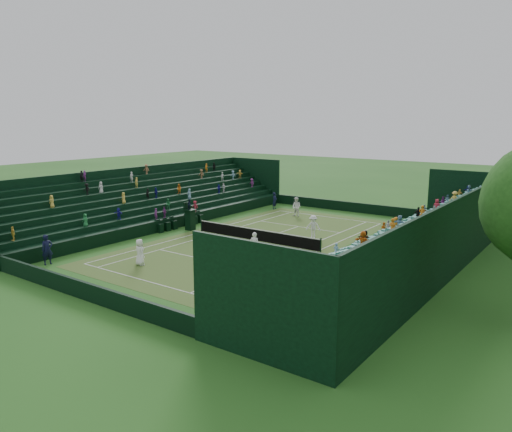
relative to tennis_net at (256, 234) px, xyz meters
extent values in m
plane|color=#265E1D|center=(0.00, 0.00, -0.53)|extent=(160.00, 160.00, 0.00)
cube|color=#397B29|center=(0.00, 0.00, -0.52)|extent=(12.97, 26.77, 0.01)
cube|color=black|center=(0.00, 15.88, -0.03)|extent=(17.17, 0.20, 1.00)
cube|color=black|center=(0.00, -15.88, -0.03)|extent=(17.17, 0.20, 1.00)
cube|color=black|center=(8.48, 0.00, -0.03)|extent=(0.20, 31.77, 1.00)
cube|color=black|center=(-8.48, 0.00, -0.03)|extent=(0.20, 31.77, 1.00)
cube|color=black|center=(8.98, 0.00, -0.03)|extent=(0.80, 32.00, 1.00)
cube|color=black|center=(9.79, 0.00, 0.20)|extent=(0.80, 32.00, 1.45)
cube|color=black|center=(10.58, 0.00, 0.42)|extent=(0.80, 32.00, 1.90)
cube|color=black|center=(11.38, 0.00, 0.65)|extent=(0.80, 32.00, 2.35)
cube|color=black|center=(12.18, 0.00, 0.87)|extent=(0.80, 32.00, 2.80)
cube|color=black|center=(12.98, 0.00, 1.10)|extent=(0.80, 32.00, 3.25)
cube|color=black|center=(13.79, 0.00, 1.32)|extent=(0.80, 32.00, 3.70)
cube|color=black|center=(14.59, 0.00, 1.55)|extent=(0.80, 32.00, 4.15)
cube|color=black|center=(15.08, 0.00, 1.92)|extent=(0.20, 32.00, 4.90)
cube|color=black|center=(-8.98, 0.00, -0.03)|extent=(0.80, 32.00, 1.00)
cube|color=black|center=(-9.79, 0.00, 0.20)|extent=(0.80, 32.00, 1.45)
cube|color=black|center=(-10.58, 0.00, 0.42)|extent=(0.80, 32.00, 1.90)
cube|color=black|center=(-11.38, 0.00, 0.65)|extent=(0.80, 32.00, 2.35)
cube|color=black|center=(-12.18, 0.00, 0.87)|extent=(0.80, 32.00, 2.80)
cube|color=black|center=(-12.98, 0.00, 1.10)|extent=(0.80, 32.00, 3.25)
cube|color=black|center=(-13.79, 0.00, 1.32)|extent=(0.80, 32.00, 3.70)
cube|color=black|center=(-14.59, 0.00, 1.55)|extent=(0.80, 32.00, 4.15)
cube|color=black|center=(-15.08, 0.00, 1.92)|extent=(0.20, 32.00, 4.90)
cylinder|color=black|center=(-5.79, 0.00, 0.00)|extent=(0.10, 0.10, 1.06)
cylinder|color=black|center=(5.79, 0.00, 0.00)|extent=(0.10, 0.10, 1.06)
cube|color=black|center=(0.00, 0.00, -0.07)|extent=(11.57, 0.02, 0.86)
cube|color=white|center=(0.00, 0.00, 0.40)|extent=(11.57, 0.04, 0.07)
cube|color=black|center=(-6.95, -0.14, 0.32)|extent=(0.66, 0.66, 1.70)
cube|color=black|center=(-6.95, -0.14, 1.22)|extent=(0.85, 0.85, 0.09)
cube|color=black|center=(-7.28, -0.14, 1.55)|extent=(0.08, 0.85, 0.66)
imported|color=black|center=(-6.95, -0.14, 1.70)|extent=(0.41, 0.48, 0.88)
cube|color=black|center=(-8.28, -2.43, -0.15)|extent=(0.48, 0.48, 0.76)
cube|color=black|center=(-8.51, -2.43, 0.33)|extent=(0.06, 0.48, 0.48)
cube|color=black|center=(-8.28, -1.63, -0.15)|extent=(0.48, 0.48, 0.76)
cube|color=black|center=(-8.51, -1.63, 0.33)|extent=(0.06, 0.48, 0.48)
cube|color=black|center=(-8.28, -0.83, -0.15)|extent=(0.48, 0.48, 0.76)
cube|color=black|center=(-8.51, -0.83, 0.33)|extent=(0.06, 0.48, 0.48)
cube|color=black|center=(-8.28, 0.97, -0.15)|extent=(0.48, 0.48, 0.76)
cube|color=black|center=(-8.51, 0.97, 0.33)|extent=(0.06, 0.48, 0.48)
cube|color=black|center=(-8.28, 1.77, -0.15)|extent=(0.48, 0.48, 0.76)
cube|color=black|center=(-8.51, 1.77, 0.33)|extent=(0.06, 0.48, 0.48)
cube|color=black|center=(-8.28, 2.57, -0.15)|extent=(0.48, 0.48, 0.76)
cube|color=black|center=(-8.51, 2.57, 0.33)|extent=(0.06, 0.48, 0.48)
imported|color=white|center=(-2.30, -9.85, 0.35)|extent=(0.97, 0.76, 1.76)
imported|color=white|center=(2.97, -4.26, 0.42)|extent=(0.79, 0.63, 1.90)
imported|color=white|center=(-2.55, 10.27, 0.43)|extent=(0.99, 0.80, 1.92)
imported|color=white|center=(3.14, 3.53, 0.40)|extent=(1.35, 1.02, 1.86)
imported|color=black|center=(-6.61, 12.46, 0.37)|extent=(0.47, 0.68, 1.80)
imported|color=black|center=(-7.36, -13.33, 0.48)|extent=(0.60, 0.80, 2.02)
camera|label=1|loc=(22.50, -30.97, 9.03)|focal=35.00mm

